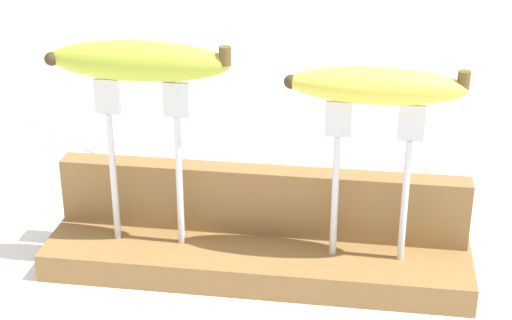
{
  "coord_description": "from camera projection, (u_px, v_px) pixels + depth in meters",
  "views": [
    {
      "loc": [
        0.11,
        -0.74,
        0.46
      ],
      "look_at": [
        0.0,
        0.0,
        0.13
      ],
      "focal_mm": 57.41,
      "sensor_mm": 36.0,
      "label": 1
    }
  ],
  "objects": [
    {
      "name": "board_backstop",
      "position": [
        261.0,
        200.0,
        0.87
      ],
      "size": [
        0.44,
        0.03,
        0.07
      ],
      "primitive_type": "cube",
      "color": "olive",
      "rests_on": "wooden_board"
    },
    {
      "name": "fork_stand_right",
      "position": [
        372.0,
        169.0,
        0.79
      ],
      "size": [
        0.09,
        0.01,
        0.17
      ],
      "color": "silver",
      "rests_on": "wooden_board"
    },
    {
      "name": "ground_plane",
      "position": [
        256.0,
        272.0,
        0.87
      ],
      "size": [
        3.0,
        3.0,
        0.0
      ],
      "primitive_type": "plane",
      "color": "silver"
    },
    {
      "name": "fork_fallen_near",
      "position": [
        77.0,
        139.0,
        1.2
      ],
      "size": [
        0.17,
        0.12,
        0.01
      ],
      "color": "silver",
      "rests_on": "ground"
    },
    {
      "name": "banana_raised_left",
      "position": [
        138.0,
        62.0,
        0.79
      ],
      "size": [
        0.18,
        0.04,
        0.04
      ],
      "color": "#B2C138",
      "rests_on": "fork_stand_left"
    },
    {
      "name": "wooden_board",
      "position": [
        256.0,
        260.0,
        0.86
      ],
      "size": [
        0.44,
        0.1,
        0.03
      ],
      "primitive_type": "cube",
      "color": "olive",
      "rests_on": "ground"
    },
    {
      "name": "fork_stand_left",
      "position": [
        143.0,
        149.0,
        0.82
      ],
      "size": [
        0.1,
        0.01,
        0.18
      ],
      "color": "silver",
      "rests_on": "wooden_board"
    },
    {
      "name": "banana_raised_right",
      "position": [
        377.0,
        87.0,
        0.76
      ],
      "size": [
        0.17,
        0.04,
        0.04
      ],
      "color": "#DBD147",
      "rests_on": "fork_stand_right"
    }
  ]
}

